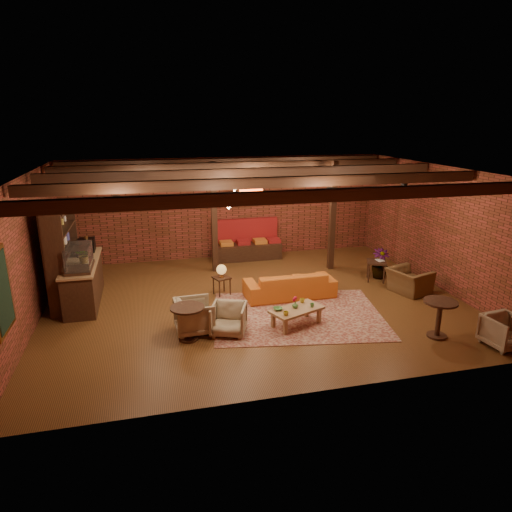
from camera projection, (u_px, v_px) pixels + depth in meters
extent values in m
plane|color=#3F270F|center=(256.00, 302.00, 11.31)|extent=(10.00, 10.00, 0.00)
cube|color=black|center=(256.00, 171.00, 10.37)|extent=(10.00, 8.00, 0.02)
cube|color=#5F2D1B|center=(226.00, 208.00, 14.55)|extent=(10.00, 0.02, 3.20)
cube|color=#5F2D1B|center=(316.00, 303.00, 7.12)|extent=(10.00, 0.02, 3.20)
cube|color=#5F2D1B|center=(28.00, 254.00, 9.71)|extent=(0.02, 8.00, 3.20)
cube|color=#5F2D1B|center=(440.00, 228.00, 11.97)|extent=(0.02, 8.00, 3.20)
cylinder|color=black|center=(241.00, 178.00, 11.96)|extent=(9.60, 0.12, 0.12)
cube|color=black|center=(214.00, 218.00, 13.12)|extent=(0.16, 0.16, 3.20)
cube|color=black|center=(333.00, 216.00, 13.33)|extent=(0.16, 0.16, 3.20)
imported|color=#337F33|center=(86.00, 252.00, 11.16)|extent=(0.35, 0.39, 0.30)
cube|color=black|center=(1.00, 292.00, 7.59)|extent=(0.08, 0.96, 1.46)
cube|color=#FF4C19|center=(251.00, 188.00, 13.63)|extent=(0.86, 0.06, 0.30)
cube|color=maroon|center=(298.00, 315.00, 10.53)|extent=(4.25, 3.51, 0.01)
imported|color=#BC591A|center=(290.00, 284.00, 11.53)|extent=(2.27, 0.92, 0.66)
cube|color=#9A7348|center=(297.00, 310.00, 9.91)|extent=(1.29, 0.98, 0.06)
cube|color=#9A7348|center=(285.00, 327.00, 9.54)|extent=(0.07, 0.07, 0.34)
cube|color=#9A7348|center=(319.00, 316.00, 10.09)|extent=(0.07, 0.07, 0.34)
cube|color=#9A7348|center=(273.00, 320.00, 9.86)|extent=(0.07, 0.07, 0.34)
cube|color=#9A7348|center=(306.00, 310.00, 10.40)|extent=(0.07, 0.07, 0.34)
imported|color=gold|center=(286.00, 313.00, 9.55)|extent=(0.15, 0.15, 0.09)
imported|color=#467D38|center=(312.00, 305.00, 9.97)|extent=(0.12, 0.12, 0.09)
imported|color=gold|center=(302.00, 301.00, 10.22)|extent=(0.15, 0.15, 0.09)
imported|color=#467D38|center=(278.00, 309.00, 9.83)|extent=(0.26, 0.26, 0.05)
imported|color=#467D38|center=(295.00, 305.00, 9.92)|extent=(0.14, 0.14, 0.11)
sphere|color=red|center=(295.00, 299.00, 9.88)|extent=(0.10, 0.10, 0.10)
cube|color=black|center=(222.00, 278.00, 11.62)|extent=(0.50, 0.50, 0.04)
cylinder|color=black|center=(222.00, 286.00, 11.69)|extent=(0.03, 0.03, 0.44)
cylinder|color=#A87138|center=(222.00, 277.00, 11.62)|extent=(0.13, 0.13, 0.02)
cylinder|color=#A87138|center=(222.00, 274.00, 11.60)|extent=(0.04, 0.04, 0.18)
sphere|color=orange|center=(221.00, 270.00, 11.56)|extent=(0.26, 0.26, 0.26)
cylinder|color=black|center=(187.00, 308.00, 9.20)|extent=(0.69, 0.69, 0.04)
cylinder|color=black|center=(188.00, 323.00, 9.30)|extent=(0.10, 0.10, 0.67)
cylinder|color=black|center=(189.00, 338.00, 9.40)|extent=(0.42, 0.42, 0.04)
imported|color=beige|center=(194.00, 315.00, 9.60)|extent=(0.76, 0.81, 0.80)
imported|color=beige|center=(229.00, 318.00, 9.54)|extent=(0.88, 0.86, 0.72)
imported|color=brown|center=(409.00, 277.00, 11.77)|extent=(0.89, 1.11, 0.85)
cube|color=black|center=(377.00, 262.00, 12.60)|extent=(0.68, 0.68, 0.05)
cylinder|color=black|center=(376.00, 272.00, 12.68)|extent=(0.05, 0.05, 0.52)
imported|color=black|center=(377.00, 261.00, 12.59)|extent=(0.28, 0.31, 0.03)
cylinder|color=black|center=(441.00, 302.00, 9.29)|extent=(0.68, 0.68, 0.04)
cylinder|color=black|center=(439.00, 319.00, 9.40)|extent=(0.11, 0.11, 0.74)
cylinder|color=black|center=(437.00, 336.00, 9.51)|extent=(0.41, 0.41, 0.04)
imported|color=beige|center=(505.00, 330.00, 9.00)|extent=(0.76, 0.72, 0.72)
imported|color=#4C7F4C|center=(382.00, 235.00, 12.62)|extent=(1.53, 1.53, 2.53)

